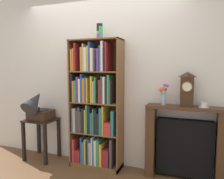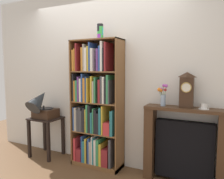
{
  "view_description": "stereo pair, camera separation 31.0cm",
  "coord_description": "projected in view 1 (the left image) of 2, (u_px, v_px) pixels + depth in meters",
  "views": [
    {
      "loc": [
        1.32,
        -2.81,
        1.49
      ],
      "look_at": [
        0.25,
        0.09,
        1.18
      ],
      "focal_mm": 34.92,
      "sensor_mm": 36.0,
      "label": 1
    },
    {
      "loc": [
        1.61,
        -2.69,
        1.49
      ],
      "look_at": [
        0.25,
        0.09,
        1.18
      ],
      "focal_mm": 34.92,
      "sensor_mm": 36.0,
      "label": 2
    }
  ],
  "objects": [
    {
      "name": "flower_vase",
      "position": [
        163.0,
        94.0,
        2.89
      ],
      "size": [
        0.14,
        0.11,
        0.29
      ],
      "color": "#99B2D1",
      "rests_on": "fireplace_mantel"
    },
    {
      "name": "cup_stack",
      "position": [
        100.0,
        32.0,
        3.08
      ],
      "size": [
        0.09,
        0.09,
        0.22
      ],
      "color": "green",
      "rests_on": "bookshelf"
    },
    {
      "name": "ground_plane",
      "position": [
        94.0,
        169.0,
        3.23
      ],
      "size": [
        7.7,
        6.4,
        0.02
      ],
      "primitive_type": "cube",
      "color": "brown"
    },
    {
      "name": "side_table_left",
      "position": [
        41.0,
        130.0,
        3.54
      ],
      "size": [
        0.48,
        0.42,
        0.66
      ],
      "color": "black",
      "rests_on": "ground"
    },
    {
      "name": "fireplace_mantel",
      "position": [
        184.0,
        143.0,
        2.88
      ],
      "size": [
        1.0,
        0.24,
        0.99
      ],
      "color": "#472D1C",
      "rests_on": "ground"
    },
    {
      "name": "gramophone",
      "position": [
        37.0,
        107.0,
        3.42
      ],
      "size": [
        0.35,
        0.51,
        0.53
      ],
      "color": "#382316",
      "rests_on": "side_table_left"
    },
    {
      "name": "mantel_clock",
      "position": [
        187.0,
        89.0,
        2.78
      ],
      "size": [
        0.16,
        0.12,
        0.44
      ],
      "color": "#382316",
      "rests_on": "fireplace_mantel"
    },
    {
      "name": "teacup_with_saucer",
      "position": [
        204.0,
        105.0,
        2.73
      ],
      "size": [
        0.13,
        0.13,
        0.06
      ],
      "color": "white",
      "rests_on": "fireplace_mantel"
    },
    {
      "name": "wall_back",
      "position": [
        110.0,
        77.0,
        3.31
      ],
      "size": [
        4.7,
        0.08,
        2.69
      ],
      "primitive_type": "cube",
      "color": "silver",
      "rests_on": "ground"
    },
    {
      "name": "bookshelf",
      "position": [
        95.0,
        110.0,
        3.22
      ],
      "size": [
        0.77,
        0.31,
        1.89
      ],
      "color": "brown",
      "rests_on": "ground"
    }
  ]
}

